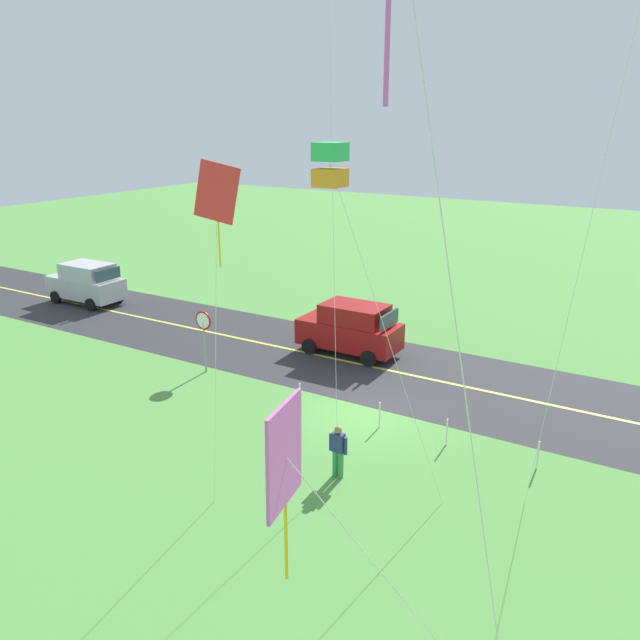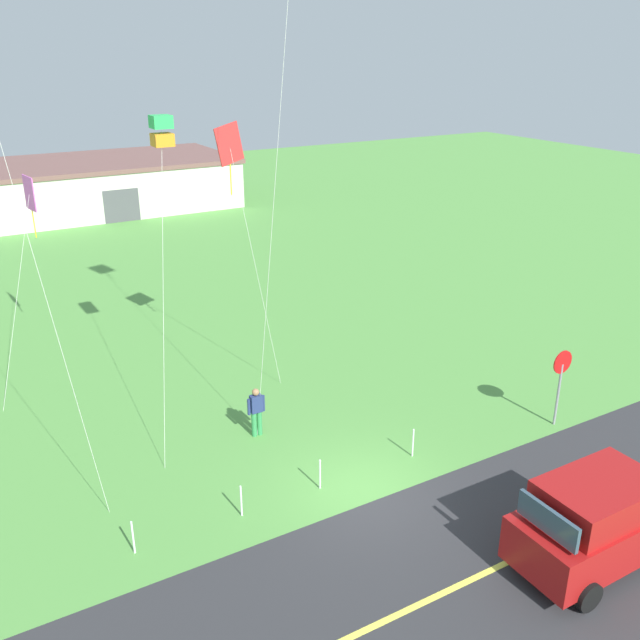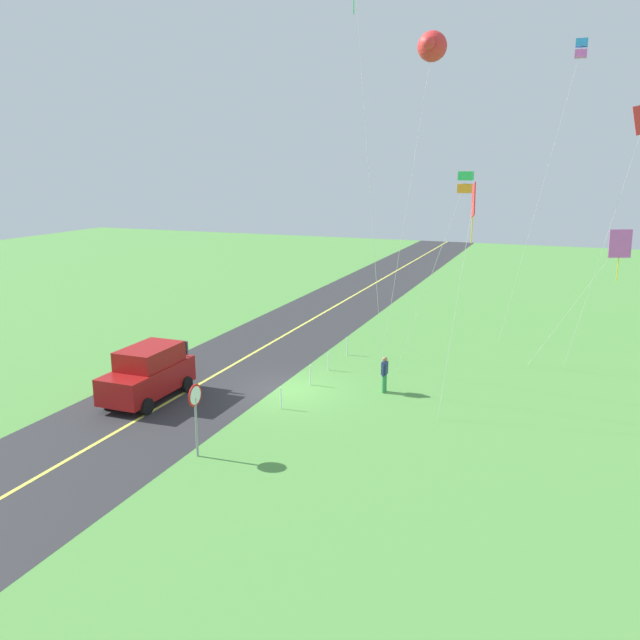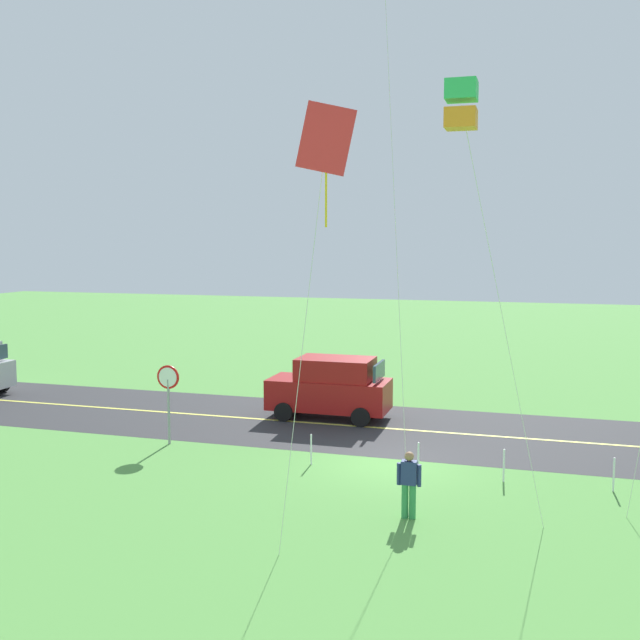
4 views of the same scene
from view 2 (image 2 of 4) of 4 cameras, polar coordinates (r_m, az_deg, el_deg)
The scene contains 14 objects.
ground_plane at distance 19.24m, azimuth 3.66°, elevation -14.05°, with size 120.00×120.00×0.10m, color #549342.
asphalt_road at distance 16.80m, azimuth 11.75°, elevation -20.61°, with size 120.00×7.00×0.00m, color #2D2D30.
road_centre_stripe at distance 16.80m, azimuth 11.75°, elevation -20.60°, with size 120.00×0.16×0.00m, color #E5E04C.
car_suv_foreground at distance 17.54m, azimuth 22.17°, elevation -15.06°, with size 4.40×2.12×2.24m.
stop_sign at distance 22.53m, azimuth 19.34°, elevation -4.17°, with size 0.76×0.08×2.56m.
person_adult_near at distance 21.21m, azimuth -5.30°, elevation -7.47°, with size 0.58×0.22×1.60m.
kite_blue_mid at distance 22.34m, azimuth -7.47°, elevation 13.88°, with size 1.78×0.90×9.01m.
kite_yellow_high at distance 26.49m, azimuth -22.95°, elevation 9.37°, with size 2.40×3.88×6.99m.
kite_green_far at distance 20.80m, azimuth -12.99°, elevation 14.95°, with size 2.00×3.41×9.36m.
warehouse_distant at distance 53.48m, azimuth -17.60°, elevation 10.70°, with size 18.36×10.20×3.50m.
fence_post_0 at distance 17.52m, azimuth -15.23°, elevation -16.99°, with size 0.05×0.05×0.90m, color silver.
fence_post_1 at distance 18.17m, azimuth -6.55°, elevation -14.66°, with size 0.05×0.05×0.90m, color silver.
fence_post_2 at distance 19.01m, azimuth -0.00°, elevation -12.65°, with size 0.05×0.05×0.90m, color silver.
fence_post_3 at distance 20.50m, azimuth 7.71°, elevation -10.04°, with size 0.05×0.05×0.90m, color silver.
Camera 2 is at (-8.84, -12.83, 11.23)m, focal length 38.63 mm.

